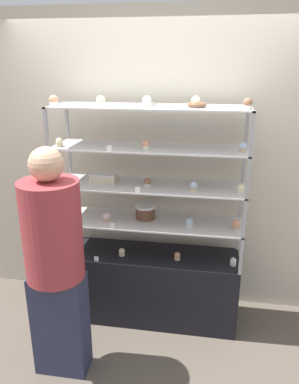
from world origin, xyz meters
TOP-DOWN VIEW (x-y plane):
  - ground_plane at (0.00, 0.00)m, footprint 20.00×20.00m
  - back_wall at (0.00, 0.37)m, footprint 8.00×0.05m
  - display_base at (0.00, 0.00)m, footprint 1.50×0.44m
  - display_riser_lower at (0.00, 0.00)m, footprint 1.50×0.44m
  - display_riser_middle at (0.00, 0.00)m, footprint 1.50×0.44m
  - display_riser_upper at (0.00, 0.00)m, footprint 1.50×0.44m
  - display_riser_top at (0.00, 0.00)m, footprint 1.50×0.44m
  - layer_cake_centerpiece at (-0.04, 0.04)m, footprint 0.16×0.16m
  - sheet_cake_frosted at (-0.38, 0.03)m, footprint 0.21×0.15m
  - cupcake_0 at (-0.68, -0.11)m, footprint 0.05×0.05m
  - cupcake_1 at (-0.22, -0.07)m, footprint 0.05×0.05m
  - cupcake_2 at (0.24, -0.06)m, footprint 0.05×0.05m
  - cupcake_3 at (0.69, -0.08)m, footprint 0.05×0.05m
  - price_tag_0 at (-0.41, -0.20)m, footprint 0.04×0.00m
  - cupcake_4 at (-0.68, -0.04)m, footprint 0.06×0.06m
  - cupcake_5 at (-0.35, -0.07)m, footprint 0.06×0.06m
  - cupcake_6 at (0.33, -0.06)m, footprint 0.06×0.06m
  - cupcake_7 at (0.70, -0.05)m, footprint 0.06×0.06m
  - price_tag_1 at (-0.26, -0.20)m, footprint 0.04×0.00m
  - cupcake_8 at (-0.70, -0.10)m, footprint 0.06×0.06m
  - cupcake_9 at (-0.01, -0.04)m, footprint 0.06×0.06m
  - cupcake_10 at (0.35, -0.08)m, footprint 0.06×0.06m
  - cupcake_11 at (0.70, -0.10)m, footprint 0.06×0.06m
  - price_tag_2 at (-0.06, -0.20)m, footprint 0.04×0.00m
  - cupcake_12 at (-0.69, -0.10)m, footprint 0.05×0.05m
  - cupcake_13 at (-0.01, -0.10)m, footprint 0.05×0.05m
  - cupcake_14 at (0.70, -0.06)m, footprint 0.05×0.05m
  - price_tag_3 at (-0.27, -0.20)m, footprint 0.04×0.00m
  - cupcake_15 at (-0.70, -0.12)m, footprint 0.06×0.06m
  - cupcake_16 at (-0.34, -0.10)m, footprint 0.06×0.06m
  - cupcake_17 at (-0.01, -0.07)m, footprint 0.06×0.06m
  - cupcake_18 at (0.34, -0.04)m, footprint 0.06×0.06m
  - cupcake_19 at (0.70, -0.12)m, footprint 0.06×0.06m
  - price_tag_4 at (0.07, -0.20)m, footprint 0.04×0.00m
  - donut_glazed at (0.35, -0.01)m, footprint 0.14×0.14m
  - customer_figure at (-0.53, -0.71)m, footprint 0.39×0.39m

SIDE VIEW (x-z plane):
  - ground_plane at x=0.00m, z-range 0.00..0.00m
  - display_base at x=0.00m, z-range 0.00..0.62m
  - price_tag_0 at x=-0.41m, z-range 0.62..0.66m
  - cupcake_0 at x=-0.68m, z-range 0.62..0.68m
  - cupcake_1 at x=-0.22m, z-range 0.62..0.68m
  - cupcake_2 at x=0.24m, z-range 0.62..0.68m
  - cupcake_3 at x=0.69m, z-range 0.62..0.68m
  - customer_figure at x=-0.53m, z-range 0.06..1.74m
  - display_riser_lower at x=0.00m, z-range 0.76..1.06m
  - price_tag_1 at x=-0.26m, z-range 0.93..0.97m
  - cupcake_4 at x=-0.68m, z-range 0.93..1.00m
  - cupcake_5 at x=-0.35m, z-range 0.93..1.00m
  - cupcake_6 at x=0.33m, z-range 0.93..1.00m
  - cupcake_7 at x=0.70m, z-range 0.93..1.00m
  - layer_cake_centerpiece at x=-0.04m, z-range 0.93..1.04m
  - display_riser_middle at x=0.00m, z-range 1.06..1.37m
  - price_tag_2 at x=-0.06m, z-range 1.24..1.28m
  - cupcake_8 at x=-0.70m, z-range 1.23..1.30m
  - cupcake_9 at x=-0.01m, z-range 1.23..1.30m
  - cupcake_10 at x=0.35m, z-range 1.23..1.30m
  - cupcake_11 at x=0.70m, z-range 1.23..1.30m
  - sheet_cake_frosted at x=-0.38m, z-range 1.24..1.31m
  - back_wall at x=0.00m, z-range 0.00..2.60m
  - display_riser_upper at x=0.00m, z-range 1.37..1.68m
  - price_tag_3 at x=-0.27m, z-range 1.55..1.59m
  - cupcake_12 at x=-0.69m, z-range 1.54..1.61m
  - cupcake_13 at x=-0.01m, z-range 1.54..1.61m
  - cupcake_14 at x=0.70m, z-range 1.54..1.61m
  - display_riser_top at x=0.00m, z-range 1.68..1.99m
  - donut_glazed at x=0.35m, z-range 1.85..1.89m
  - price_tag_4 at x=0.07m, z-range 1.85..1.90m
  - cupcake_15 at x=-0.70m, z-range 1.85..1.93m
  - cupcake_16 at x=-0.34m, z-range 1.85..1.93m
  - cupcake_17 at x=-0.01m, z-range 1.85..1.93m
  - cupcake_18 at x=0.34m, z-range 1.85..1.93m
  - cupcake_19 at x=0.70m, z-range 1.85..1.93m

